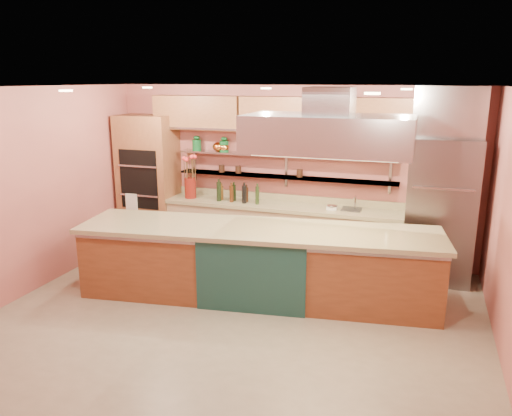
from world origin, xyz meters
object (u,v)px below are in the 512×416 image
(island, at_px, (258,263))
(kitchen_scale, at_px, (332,207))
(green_canister, at_px, (258,147))
(copper_kettle, at_px, (218,147))
(refrigerator, at_px, (440,210))
(flower_vase, at_px, (190,188))

(island, distance_m, kitchen_scale, 1.70)
(island, relative_size, green_canister, 24.83)
(copper_kettle, bearing_deg, refrigerator, -3.70)
(copper_kettle, height_order, green_canister, green_canister)
(flower_vase, distance_m, green_canister, 1.36)
(refrigerator, bearing_deg, copper_kettle, 176.30)
(kitchen_scale, bearing_deg, refrigerator, -18.37)
(refrigerator, distance_m, island, 2.77)
(kitchen_scale, bearing_deg, flower_vase, 161.99)
(flower_vase, bearing_deg, green_canister, 10.95)
(kitchen_scale, xyz_separation_m, green_canister, (-1.28, 0.22, 0.84))
(flower_vase, height_order, green_canister, green_canister)
(refrigerator, xyz_separation_m, island, (-2.29, -1.45, -0.56))
(green_canister, bearing_deg, kitchen_scale, -9.75)
(copper_kettle, bearing_deg, green_canister, 0.00)
(copper_kettle, bearing_deg, flower_vase, -153.18)
(refrigerator, xyz_separation_m, copper_kettle, (-3.55, 0.23, 0.74))
(kitchen_scale, distance_m, green_canister, 1.54)
(island, bearing_deg, kitchen_scale, 55.88)
(refrigerator, relative_size, green_canister, 11.09)
(island, xyz_separation_m, flower_vase, (-1.69, 1.46, 0.61))
(refrigerator, distance_m, green_canister, 2.96)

